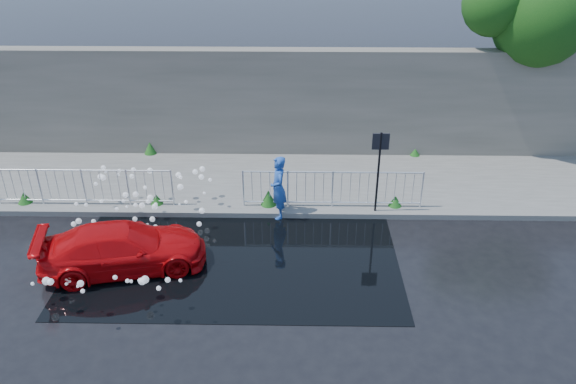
{
  "coord_description": "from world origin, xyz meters",
  "views": [
    {
      "loc": [
        2.0,
        -10.55,
        8.01
      ],
      "look_at": [
        1.77,
        2.58,
        1.0
      ],
      "focal_mm": 35.0,
      "sensor_mm": 36.0,
      "label": 1
    }
  ],
  "objects": [
    {
      "name": "ground",
      "position": [
        0.0,
        0.0,
        0.0
      ],
      "size": [
        90.0,
        90.0,
        0.0
      ],
      "primitive_type": "plane",
      "color": "black",
      "rests_on": "ground"
    },
    {
      "name": "pavement",
      "position": [
        0.0,
        5.0,
        0.07
      ],
      "size": [
        30.0,
        4.0,
        0.15
      ],
      "primitive_type": "cube",
      "color": "#5B5A56",
      "rests_on": "ground"
    },
    {
      "name": "curb",
      "position": [
        0.0,
        3.0,
        0.08
      ],
      "size": [
        30.0,
        0.25,
        0.16
      ],
      "primitive_type": "cube",
      "color": "#5B5A56",
      "rests_on": "ground"
    },
    {
      "name": "retaining_wall",
      "position": [
        0.0,
        7.2,
        1.9
      ],
      "size": [
        30.0,
        0.6,
        3.5
      ],
      "primitive_type": "cube",
      "color": "#575349",
      "rests_on": "pavement"
    },
    {
      "name": "puddle",
      "position": [
        0.5,
        1.0,
        0.01
      ],
      "size": [
        8.0,
        5.0,
        0.01
      ],
      "primitive_type": "cube",
      "color": "black",
      "rests_on": "ground"
    },
    {
      "name": "sign_post",
      "position": [
        4.2,
        3.1,
        1.72
      ],
      "size": [
        0.45,
        0.06,
        2.5
      ],
      "color": "black",
      "rests_on": "ground"
    },
    {
      "name": "tree",
      "position": [
        9.5,
        7.41,
        4.74
      ],
      "size": [
        4.96,
        3.03,
        6.18
      ],
      "color": "#332114",
      "rests_on": "ground"
    },
    {
      "name": "railing_left",
      "position": [
        -4.0,
        3.35,
        0.74
      ],
      "size": [
        5.05,
        0.05,
        1.1
      ],
      "color": "silver",
      "rests_on": "pavement"
    },
    {
      "name": "railing_right",
      "position": [
        3.0,
        3.35,
        0.74
      ],
      "size": [
        5.05,
        0.05,
        1.1
      ],
      "color": "silver",
      "rests_on": "pavement"
    },
    {
      "name": "weeds",
      "position": [
        -0.33,
        4.48,
        0.33
      ],
      "size": [
        12.17,
        3.93,
        0.46
      ],
      "color": "#114216",
      "rests_on": "pavement"
    },
    {
      "name": "water_spray",
      "position": [
        -2.22,
        1.97,
        0.72
      ],
      "size": [
        3.67,
        5.65,
        1.08
      ],
      "color": "white",
      "rests_on": "ground"
    },
    {
      "name": "red_car",
      "position": [
        -2.12,
        0.51,
        0.56
      ],
      "size": [
        4.13,
        2.41,
        1.12
      ],
      "primitive_type": "imported",
      "rotation": [
        0.0,
        0.0,
        1.8
      ],
      "color": "red",
      "rests_on": "ground"
    },
    {
      "name": "person",
      "position": [
        1.5,
        3.0,
        0.91
      ],
      "size": [
        0.57,
        0.74,
        1.81
      ],
      "primitive_type": "imported",
      "rotation": [
        0.0,
        0.0,
        -1.35
      ],
      "color": "#224FAC",
      "rests_on": "ground"
    }
  ]
}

